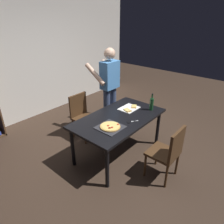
# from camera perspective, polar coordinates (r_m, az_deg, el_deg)

# --- Properties ---
(ground_plane) EXTENTS (12.00, 12.00, 0.00)m
(ground_plane) POSITION_cam_1_polar(r_m,az_deg,el_deg) (3.83, 1.74, -11.44)
(ground_plane) COLOR #38281E
(back_wall) EXTENTS (6.40, 0.10, 2.80)m
(back_wall) POSITION_cam_1_polar(r_m,az_deg,el_deg) (5.16, -21.86, 13.93)
(back_wall) COLOR silver
(back_wall) RESTS_ON ground_plane
(dining_table) EXTENTS (1.62, 0.92, 0.75)m
(dining_table) POSITION_cam_1_polar(r_m,az_deg,el_deg) (3.46, 1.89, -2.57)
(dining_table) COLOR black
(dining_table) RESTS_ON ground_plane
(chair_near_camera) EXTENTS (0.42, 0.42, 0.90)m
(chair_near_camera) POSITION_cam_1_polar(r_m,az_deg,el_deg) (3.14, 15.67, -10.51)
(chair_near_camera) COLOR #472D19
(chair_near_camera) RESTS_ON ground_plane
(chair_far_side) EXTENTS (0.42, 0.42, 0.90)m
(chair_far_side) POSITION_cam_1_polar(r_m,az_deg,el_deg) (4.12, -8.46, -0.40)
(chair_far_side) COLOR #472D19
(chair_far_side) RESTS_ON ground_plane
(person_serving_pizza) EXTENTS (0.55, 0.54, 1.75)m
(person_serving_pizza) POSITION_cam_1_polar(r_m,az_deg,el_deg) (4.17, -0.78, 7.47)
(person_serving_pizza) COLOR #38476B
(person_serving_pizza) RESTS_ON ground_plane
(pepperoni_pizza_on_tray) EXTENTS (0.37, 0.37, 0.04)m
(pepperoni_pizza_on_tray) POSITION_cam_1_polar(r_m,az_deg,el_deg) (3.11, -0.52, -4.18)
(pepperoni_pizza_on_tray) COLOR #2D2D33
(pepperoni_pizza_on_tray) RESTS_ON dining_table
(pizza_slices_on_towel) EXTENTS (0.37, 0.28, 0.03)m
(pizza_slices_on_towel) POSITION_cam_1_polar(r_m,az_deg,el_deg) (3.73, 5.00, 1.03)
(pizza_slices_on_towel) COLOR white
(pizza_slices_on_towel) RESTS_ON dining_table
(wine_bottle) EXTENTS (0.07, 0.07, 0.32)m
(wine_bottle) POSITION_cam_1_polar(r_m,az_deg,el_deg) (3.70, 11.10, 2.28)
(wine_bottle) COLOR #194723
(wine_bottle) RESTS_ON dining_table
(kitchen_scissors) EXTENTS (0.19, 0.15, 0.01)m
(kitchen_scissors) POSITION_cam_1_polar(r_m,az_deg,el_deg) (3.29, 5.28, -2.75)
(kitchen_scissors) COLOR silver
(kitchen_scissors) RESTS_ON dining_table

